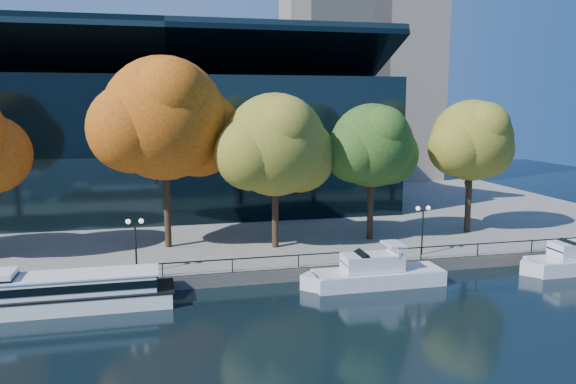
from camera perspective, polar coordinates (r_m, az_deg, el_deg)
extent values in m
plane|color=black|center=(39.00, -5.02, -10.85)|extent=(160.00, 160.00, 0.00)
cube|color=slate|center=(74.11, -8.97, -0.96)|extent=(90.00, 67.00, 1.00)
cube|color=#47443F|center=(41.70, -5.62, -8.80)|extent=(90.00, 0.25, 1.00)
cube|color=black|center=(41.47, -5.69, -6.81)|extent=(88.20, 0.08, 0.08)
cube|color=black|center=(41.61, -5.67, -7.47)|extent=(0.07, 0.07, 0.90)
cube|color=black|center=(68.55, -12.20, 4.46)|extent=(50.00, 24.00, 16.00)
cube|color=black|center=(64.48, -12.43, 12.63)|extent=(50.00, 17.14, 7.86)
cube|color=white|center=(39.77, -21.36, -10.27)|extent=(13.16, 3.20, 1.03)
cube|color=black|center=(39.60, -21.41, -9.54)|extent=(13.42, 3.26, 0.11)
cube|color=white|center=(39.36, -20.77, -8.71)|extent=(10.26, 2.62, 1.13)
cube|color=black|center=(39.34, -20.78, -8.65)|extent=(10.40, 2.68, 0.52)
cube|color=white|center=(39.18, -20.82, -7.86)|extent=(10.53, 2.75, 0.09)
cube|color=white|center=(40.14, -27.12, -8.37)|extent=(1.69, 2.24, 1.69)
cube|color=black|center=(40.09, -27.14, -8.11)|extent=(1.74, 2.30, 0.66)
cube|color=silver|center=(42.17, 9.13, -8.60)|extent=(9.63, 2.75, 1.10)
cube|color=silver|center=(40.66, 2.74, -9.17)|extent=(2.11, 2.11, 1.10)
cube|color=silver|center=(42.00, 9.15, -7.86)|extent=(9.44, 2.70, 0.07)
cube|color=silver|center=(41.64, 8.55, -7.04)|extent=(4.34, 2.06, 1.19)
cube|color=black|center=(41.18, 6.92, -7.05)|extent=(1.90, 1.98, 1.50)
cube|color=silver|center=(42.02, 10.67, -5.71)|extent=(0.23, 2.15, 0.73)
cube|color=silver|center=(41.93, 10.69, -5.22)|extent=(1.28, 2.15, 0.14)
cube|color=silver|center=(47.96, 23.60, -7.08)|extent=(2.05, 2.05, 1.11)
cube|color=silver|center=(49.94, 27.17, -5.21)|extent=(3.76, 1.95, 1.21)
cube|color=black|center=(49.24, 26.21, -5.23)|extent=(1.70, 1.87, 1.40)
cylinder|color=black|center=(48.71, -12.21, -0.44)|extent=(0.56, 0.56, 8.78)
cylinder|color=black|center=(48.48, -11.75, 3.64)|extent=(1.34, 2.06, 4.37)
cylinder|color=black|center=(48.00, -12.80, 3.18)|extent=(1.22, 1.39, 3.91)
sphere|color=#9B380C|center=(48.09, -12.47, 7.32)|extent=(10.32, 10.32, 10.32)
sphere|color=#9B380C|center=(49.80, -9.16, 5.98)|extent=(7.74, 7.74, 7.74)
sphere|color=#9B380C|center=(47.13, -15.58, 6.23)|extent=(7.22, 7.22, 7.22)
sphere|color=#9B380C|center=(46.02, -11.87, 9.52)|extent=(6.19, 6.19, 6.19)
cylinder|color=black|center=(47.70, -1.31, -1.50)|extent=(0.56, 0.56, 7.03)
cylinder|color=black|center=(47.57, -0.78, 1.84)|extent=(1.14, 1.71, 3.52)
cylinder|color=black|center=(46.94, -1.72, 1.43)|extent=(1.05, 1.18, 3.15)
sphere|color=olive|center=(47.02, -1.33, 4.83)|extent=(8.62, 8.62, 8.62)
sphere|color=olive|center=(48.90, 1.09, 3.72)|extent=(6.47, 6.47, 6.47)
sphere|color=olive|center=(45.84, -3.76, 3.89)|extent=(6.04, 6.04, 6.04)
sphere|color=olive|center=(45.34, -0.36, 6.58)|extent=(5.17, 5.17, 5.17)
cylinder|color=black|center=(51.10, 8.37, -1.02)|extent=(0.56, 0.56, 6.80)
cylinder|color=black|center=(51.08, 8.88, 2.00)|extent=(1.11, 1.67, 3.41)
cylinder|color=black|center=(50.32, 8.13, 1.63)|extent=(1.02, 1.15, 3.05)
sphere|color=#274C17|center=(50.47, 8.51, 4.70)|extent=(7.43, 7.43, 7.43)
sphere|color=#274C17|center=(52.35, 10.12, 3.79)|extent=(5.57, 5.57, 5.57)
sphere|color=#274C17|center=(49.17, 6.79, 3.97)|extent=(5.20, 5.20, 5.20)
sphere|color=#274C17|center=(49.15, 9.58, 6.07)|extent=(4.46, 4.46, 4.46)
cylinder|color=black|center=(56.06, 17.87, -0.36)|extent=(0.56, 0.56, 7.02)
cylinder|color=black|center=(56.12, 18.34, 2.47)|extent=(1.14, 1.71, 3.52)
cylinder|color=black|center=(55.26, 17.80, 2.14)|extent=(1.05, 1.18, 3.14)
sphere|color=olive|center=(55.48, 18.14, 5.01)|extent=(7.56, 7.56, 7.56)
sphere|color=olive|center=(57.60, 19.29, 4.14)|extent=(5.67, 5.67, 5.67)
sphere|color=olive|center=(53.91, 16.79, 4.36)|extent=(5.29, 5.29, 5.29)
sphere|color=olive|center=(54.32, 19.37, 6.27)|extent=(4.54, 4.54, 4.54)
cylinder|color=black|center=(42.20, -15.19, -5.62)|extent=(0.14, 0.14, 3.60)
cube|color=black|center=(41.78, -15.30, -3.16)|extent=(0.90, 0.06, 0.06)
sphere|color=white|center=(41.76, -15.93, -2.91)|extent=(0.36, 0.36, 0.36)
sphere|color=white|center=(41.72, -14.69, -2.87)|extent=(0.36, 0.36, 0.36)
cylinder|color=black|center=(46.93, 13.48, -4.07)|extent=(0.14, 0.14, 3.60)
cube|color=black|center=(46.56, 13.57, -1.85)|extent=(0.90, 0.06, 0.06)
sphere|color=white|center=(46.32, 13.08, -1.64)|extent=(0.36, 0.36, 0.36)
sphere|color=white|center=(46.72, 14.07, -1.58)|extent=(0.36, 0.36, 0.36)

